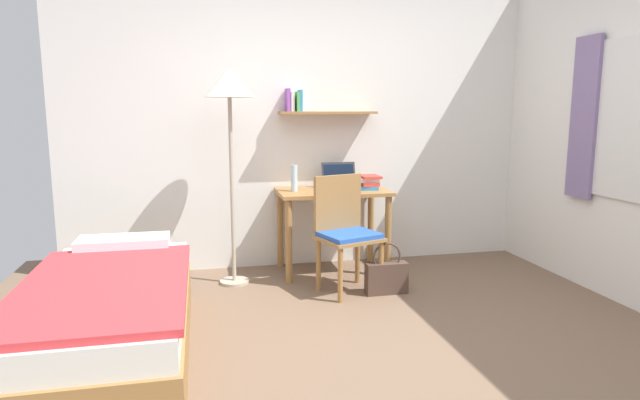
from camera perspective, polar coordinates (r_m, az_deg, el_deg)
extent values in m
plane|color=brown|center=(3.27, 6.69, -16.16)|extent=(5.28, 5.28, 0.00)
cube|color=white|center=(4.91, -0.88, 8.19)|extent=(4.40, 0.05, 2.60)
cube|color=#9E703D|center=(4.80, 0.82, 9.23)|extent=(0.85, 0.22, 0.02)
cube|color=purple|center=(4.76, -3.45, 10.52)|extent=(0.03, 0.15, 0.20)
cube|color=silver|center=(4.77, -3.01, 10.36)|extent=(0.03, 0.14, 0.17)
cube|color=#4CA856|center=(4.76, -2.45, 10.36)|extent=(0.03, 0.16, 0.17)
cube|color=#3384C6|center=(4.79, -2.11, 10.46)|extent=(0.02, 0.12, 0.18)
cube|color=silver|center=(4.37, 30.75, 7.35)|extent=(0.02, 0.84, 1.16)
cube|color=gray|center=(4.75, 26.13, 7.78)|extent=(0.03, 0.28, 1.26)
cube|color=#9E703D|center=(3.43, -21.29, -12.96)|extent=(0.88, 1.84, 0.28)
cube|color=silver|center=(3.36, -21.52, -9.48)|extent=(0.84, 1.79, 0.16)
cube|color=#DB383D|center=(3.22, -21.93, -8.43)|extent=(0.90, 1.51, 0.04)
cube|color=white|center=(4.01, -20.08, -4.41)|extent=(0.61, 0.28, 0.10)
cube|color=#9E703D|center=(4.67, 1.34, 0.89)|extent=(0.95, 0.58, 0.03)
cylinder|color=#9E703D|center=(4.42, -3.33, -4.43)|extent=(0.06, 0.06, 0.70)
cylinder|color=#9E703D|center=(4.63, 7.20, -3.84)|extent=(0.06, 0.06, 0.70)
cylinder|color=#9E703D|center=(4.89, -4.24, -3.09)|extent=(0.06, 0.06, 0.70)
cylinder|color=#9E703D|center=(5.08, 5.38, -2.63)|extent=(0.06, 0.06, 0.70)
cube|color=#9E703D|center=(4.18, 3.15, -4.10)|extent=(0.54, 0.51, 0.03)
cube|color=blue|center=(4.18, 3.16, -3.70)|extent=(0.50, 0.47, 0.04)
cube|color=#9E703D|center=(4.27, 1.88, -0.21)|extent=(0.41, 0.17, 0.43)
cylinder|color=#9E703D|center=(4.01, 2.16, -7.96)|extent=(0.04, 0.04, 0.42)
cylinder|color=#9E703D|center=(4.22, 6.46, -7.14)|extent=(0.04, 0.04, 0.42)
cylinder|color=#9E703D|center=(4.27, -0.17, -6.87)|extent=(0.04, 0.04, 0.42)
cylinder|color=#9E703D|center=(4.47, 3.99, -6.16)|extent=(0.04, 0.04, 0.42)
cylinder|color=#B2A893|center=(4.56, -9.04, -8.52)|extent=(0.24, 0.24, 0.02)
cylinder|color=#B2A893|center=(4.38, -9.29, 0.92)|extent=(0.03, 0.03, 1.49)
cone|color=silver|center=(4.34, -9.60, 12.13)|extent=(0.40, 0.40, 0.22)
cube|color=#2D2D33|center=(4.74, 2.24, 1.27)|extent=(0.31, 0.23, 0.01)
cube|color=#2D2D33|center=(4.81, 1.99, 2.73)|extent=(0.31, 0.07, 0.21)
cube|color=black|center=(4.80, 2.00, 2.71)|extent=(0.27, 0.05, 0.18)
cylinder|color=silver|center=(4.58, -2.75, 2.33)|extent=(0.06, 0.06, 0.23)
cube|color=#3384C6|center=(4.75, 5.07, 1.38)|extent=(0.18, 0.24, 0.03)
cube|color=#D13D38|center=(4.73, 5.18, 1.76)|extent=(0.15, 0.21, 0.03)
cube|color=silver|center=(4.73, 5.13, 2.17)|extent=(0.18, 0.21, 0.03)
cube|color=#D13D38|center=(4.72, 5.28, 2.49)|extent=(0.17, 0.22, 0.02)
cube|color=#4C382D|center=(4.26, 7.05, -8.22)|extent=(0.33, 0.11, 0.24)
torus|color=#4C382D|center=(4.21, 7.10, -5.98)|extent=(0.23, 0.02, 0.23)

